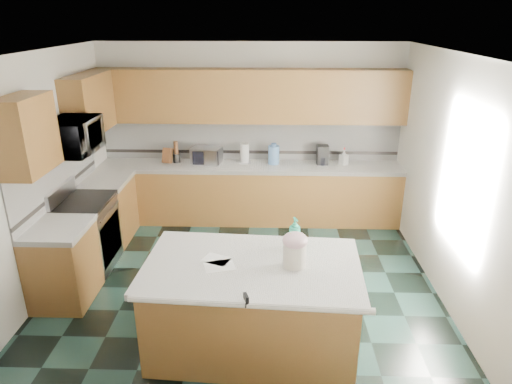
{
  "coord_description": "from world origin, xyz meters",
  "views": [
    {
      "loc": [
        0.31,
        -4.63,
        3.08
      ],
      "look_at": [
        0.15,
        0.35,
        1.12
      ],
      "focal_mm": 32.0,
      "sensor_mm": 36.0,
      "label": 1
    }
  ],
  "objects_px": {
    "knife_block": "(168,156)",
    "coffee_maker": "(323,155)",
    "treat_jar": "(295,255)",
    "toaster_oven": "(207,155)",
    "island_top": "(252,267)",
    "soap_bottle_island": "(295,234)",
    "island_base": "(252,308)"
  },
  "relations": [
    {
      "from": "knife_block",
      "to": "coffee_maker",
      "type": "relative_size",
      "value": 0.81
    },
    {
      "from": "treat_jar",
      "to": "toaster_oven",
      "type": "xyz_separation_m",
      "value": [
        -1.21,
        3.02,
        0.01
      ]
    },
    {
      "from": "island_top",
      "to": "treat_jar",
      "type": "bearing_deg",
      "value": 1.65
    },
    {
      "from": "knife_block",
      "to": "coffee_maker",
      "type": "height_order",
      "value": "coffee_maker"
    },
    {
      "from": "coffee_maker",
      "to": "soap_bottle_island",
      "type": "bearing_deg",
      "value": -102.32
    },
    {
      "from": "island_top",
      "to": "toaster_oven",
      "type": "bearing_deg",
      "value": 108.55
    },
    {
      "from": "soap_bottle_island",
      "to": "treat_jar",
      "type": "bearing_deg",
      "value": -112.65
    },
    {
      "from": "treat_jar",
      "to": "soap_bottle_island",
      "type": "distance_m",
      "value": 0.32
    },
    {
      "from": "toaster_oven",
      "to": "coffee_maker",
      "type": "height_order",
      "value": "coffee_maker"
    },
    {
      "from": "island_base",
      "to": "treat_jar",
      "type": "distance_m",
      "value": 0.72
    },
    {
      "from": "soap_bottle_island",
      "to": "coffee_maker",
      "type": "xyz_separation_m",
      "value": [
        0.55,
        2.73,
        -0.02
      ]
    },
    {
      "from": "treat_jar",
      "to": "island_base",
      "type": "bearing_deg",
      "value": 177.91
    },
    {
      "from": "island_top",
      "to": "soap_bottle_island",
      "type": "xyz_separation_m",
      "value": [
        0.4,
        0.31,
        0.19
      ]
    },
    {
      "from": "toaster_oven",
      "to": "knife_block",
      "type": "bearing_deg",
      "value": -166.16
    },
    {
      "from": "treat_jar",
      "to": "coffee_maker",
      "type": "xyz_separation_m",
      "value": [
        0.57,
        3.05,
        0.03
      ]
    },
    {
      "from": "toaster_oven",
      "to": "soap_bottle_island",
      "type": "bearing_deg",
      "value": -51.82
    },
    {
      "from": "treat_jar",
      "to": "soap_bottle_island",
      "type": "height_order",
      "value": "soap_bottle_island"
    },
    {
      "from": "island_base",
      "to": "knife_block",
      "type": "distance_m",
      "value": 3.38
    },
    {
      "from": "treat_jar",
      "to": "toaster_oven",
      "type": "height_order",
      "value": "toaster_oven"
    },
    {
      "from": "island_base",
      "to": "island_top",
      "type": "bearing_deg",
      "value": -176.68
    },
    {
      "from": "island_base",
      "to": "coffee_maker",
      "type": "bearing_deg",
      "value": 75.88
    },
    {
      "from": "island_top",
      "to": "toaster_oven",
      "type": "relative_size",
      "value": 4.64
    },
    {
      "from": "soap_bottle_island",
      "to": "knife_block",
      "type": "bearing_deg",
      "value": 103.77
    },
    {
      "from": "island_base",
      "to": "soap_bottle_island",
      "type": "height_order",
      "value": "soap_bottle_island"
    },
    {
      "from": "island_top",
      "to": "toaster_oven",
      "type": "xyz_separation_m",
      "value": [
        -0.82,
        3.01,
        0.15
      ]
    },
    {
      "from": "island_top",
      "to": "island_base",
      "type": "bearing_deg",
      "value": 3.32
    },
    {
      "from": "island_top",
      "to": "soap_bottle_island",
      "type": "height_order",
      "value": "soap_bottle_island"
    },
    {
      "from": "island_top",
      "to": "coffee_maker",
      "type": "xyz_separation_m",
      "value": [
        0.95,
        3.04,
        0.17
      ]
    },
    {
      "from": "island_base",
      "to": "coffee_maker",
      "type": "xyz_separation_m",
      "value": [
        0.95,
        3.04,
        0.63
      ]
    },
    {
      "from": "treat_jar",
      "to": "soap_bottle_island",
      "type": "xyz_separation_m",
      "value": [
        0.01,
        0.32,
        0.05
      ]
    },
    {
      "from": "toaster_oven",
      "to": "treat_jar",
      "type": "bearing_deg",
      "value": -54.35
    },
    {
      "from": "treat_jar",
      "to": "coffee_maker",
      "type": "distance_m",
      "value": 3.1
    }
  ]
}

